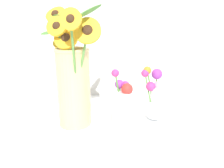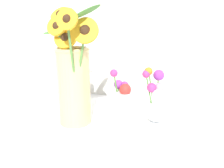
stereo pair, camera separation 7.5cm
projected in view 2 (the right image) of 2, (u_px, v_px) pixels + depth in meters
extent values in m
plane|color=silver|center=(110.00, 129.00, 0.78)|extent=(6.00, 6.00, 0.00)
cylinder|color=silver|center=(112.00, 124.00, 0.80)|extent=(0.52, 0.52, 0.02)
cylinder|color=#D1B77A|center=(74.00, 88.00, 0.76)|extent=(0.11, 0.11, 0.26)
torus|color=#D1B77A|center=(72.00, 50.00, 0.72)|extent=(0.12, 0.12, 0.01)
cylinder|color=#568E42|center=(78.00, 77.00, 0.71)|extent=(0.08, 0.05, 0.29)
cylinder|color=gold|center=(85.00, 31.00, 0.64)|extent=(0.10, 0.04, 0.09)
sphere|color=#382314|center=(85.00, 31.00, 0.64)|extent=(0.03, 0.03, 0.03)
cylinder|color=#568E42|center=(68.00, 71.00, 0.72)|extent=(0.05, 0.04, 0.29)
cylinder|color=gold|center=(57.00, 26.00, 0.67)|extent=(0.07, 0.04, 0.07)
sphere|color=#382314|center=(57.00, 26.00, 0.67)|extent=(0.03, 0.03, 0.03)
cylinder|color=#568E42|center=(68.00, 68.00, 0.73)|extent=(0.02, 0.02, 0.25)
cylinder|color=gold|center=(69.00, 30.00, 0.70)|extent=(0.06, 0.05, 0.06)
sphere|color=#382314|center=(69.00, 30.00, 0.70)|extent=(0.03, 0.03, 0.03)
cylinder|color=#568E42|center=(74.00, 69.00, 0.68)|extent=(0.03, 0.10, 0.29)
cylinder|color=gold|center=(67.00, 19.00, 0.59)|extent=(0.07, 0.03, 0.06)
sphere|color=#382314|center=(67.00, 19.00, 0.59)|extent=(0.03, 0.03, 0.03)
cylinder|color=#568E42|center=(66.00, 60.00, 0.80)|extent=(0.07, 0.09, 0.31)
cylinder|color=gold|center=(60.00, 15.00, 0.81)|extent=(0.08, 0.06, 0.07)
sphere|color=#382314|center=(60.00, 15.00, 0.81)|extent=(0.03, 0.03, 0.03)
cylinder|color=#568E42|center=(68.00, 75.00, 0.72)|extent=(0.01, 0.02, 0.24)
cylinder|color=gold|center=(66.00, 38.00, 0.68)|extent=(0.07, 0.05, 0.07)
sphere|color=#382314|center=(66.00, 38.00, 0.68)|extent=(0.03, 0.03, 0.03)
cylinder|color=#568E42|center=(71.00, 79.00, 0.77)|extent=(0.07, 0.08, 0.24)
cylinder|color=gold|center=(64.00, 41.00, 0.78)|extent=(0.07, 0.06, 0.06)
sphere|color=#382314|center=(64.00, 41.00, 0.78)|extent=(0.03, 0.03, 0.03)
ellipsoid|color=#477F38|center=(87.00, 12.00, 0.63)|extent=(0.09, 0.12, 0.07)
ellipsoid|color=#477F38|center=(69.00, 19.00, 0.76)|extent=(0.10, 0.08, 0.04)
ellipsoid|color=#477F38|center=(59.00, 30.00, 0.76)|extent=(0.11, 0.13, 0.03)
cylinder|color=white|center=(120.00, 111.00, 0.72)|extent=(0.07, 0.07, 0.13)
cylinder|color=#4C8438|center=(122.00, 101.00, 0.73)|extent=(0.02, 0.03, 0.10)
sphere|color=#C6337A|center=(125.00, 85.00, 0.73)|extent=(0.03, 0.03, 0.03)
cylinder|color=#4C8438|center=(119.00, 99.00, 0.73)|extent=(0.01, 0.02, 0.10)
sphere|color=purple|center=(118.00, 84.00, 0.72)|extent=(0.03, 0.03, 0.03)
cylinder|color=#4C8438|center=(122.00, 104.00, 0.71)|extent=(0.02, 0.01, 0.10)
sphere|color=red|center=(125.00, 89.00, 0.70)|extent=(0.04, 0.04, 0.04)
cylinder|color=#4C8438|center=(118.00, 98.00, 0.71)|extent=(0.03, 0.02, 0.16)
sphere|color=#C6337A|center=(114.00, 73.00, 0.70)|extent=(0.03, 0.03, 0.03)
sphere|color=white|center=(156.00, 112.00, 0.78)|extent=(0.08, 0.08, 0.08)
cylinder|color=white|center=(157.00, 96.00, 0.77)|extent=(0.03, 0.03, 0.05)
cylinder|color=#4C8438|center=(159.00, 101.00, 0.78)|extent=(0.01, 0.01, 0.10)
sphere|color=pink|center=(160.00, 87.00, 0.77)|extent=(0.03, 0.03, 0.03)
cylinder|color=#4C8438|center=(150.00, 95.00, 0.77)|extent=(0.04, 0.02, 0.14)
sphere|color=#C6337A|center=(146.00, 74.00, 0.76)|extent=(0.03, 0.03, 0.03)
cylinder|color=#4C8438|center=(152.00, 91.00, 0.77)|extent=(0.04, 0.02, 0.13)
sphere|color=orange|center=(148.00, 71.00, 0.76)|extent=(0.03, 0.03, 0.03)
cylinder|color=#4C8438|center=(157.00, 93.00, 0.77)|extent=(0.01, 0.04, 0.12)
sphere|color=purple|center=(159.00, 75.00, 0.77)|extent=(0.04, 0.04, 0.04)
cylinder|color=#4C8438|center=(153.00, 102.00, 0.78)|extent=(0.02, 0.02, 0.11)
sphere|color=#C6337A|center=(152.00, 88.00, 0.76)|extent=(0.03, 0.03, 0.03)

